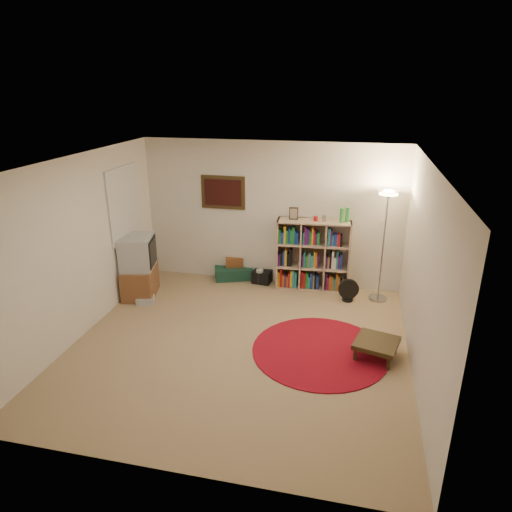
% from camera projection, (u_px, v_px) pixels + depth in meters
% --- Properties ---
extents(room, '(4.54, 4.54, 2.54)m').
position_uv_depth(room, '(235.00, 258.00, 5.87)').
color(room, '#9E815C').
rests_on(room, ground).
extents(bookshelf, '(1.25, 0.42, 1.48)m').
position_uv_depth(bookshelf, '(312.00, 256.00, 7.80)').
color(bookshelf, tan).
rests_on(bookshelf, ground).
extents(floor_lamp, '(0.38, 0.38, 1.85)m').
position_uv_depth(floor_lamp, '(387.00, 210.00, 7.06)').
color(floor_lamp, '#969599').
rests_on(floor_lamp, ground).
extents(floor_fan, '(0.34, 0.21, 0.38)m').
position_uv_depth(floor_fan, '(348.00, 290.00, 7.47)').
color(floor_fan, black).
rests_on(floor_fan, ground).
extents(tv_stand, '(0.65, 0.81, 1.05)m').
position_uv_depth(tv_stand, '(139.00, 267.00, 7.59)').
color(tv_stand, brown).
rests_on(tv_stand, ground).
extents(dvd_box, '(0.33, 0.30, 0.09)m').
position_uv_depth(dvd_box, '(145.00, 300.00, 7.48)').
color(dvd_box, '#B3B4B8').
rests_on(dvd_box, ground).
extents(suitcase, '(0.79, 0.65, 0.22)m').
position_uv_depth(suitcase, '(234.00, 272.00, 8.42)').
color(suitcase, '#153A2E').
rests_on(suitcase, ground).
extents(wicker_basket, '(0.37, 0.31, 0.18)m').
position_uv_depth(wicker_basket, '(234.00, 261.00, 8.37)').
color(wicker_basket, brown).
rests_on(wicker_basket, suitcase).
extents(duffel_bag, '(0.35, 0.31, 0.22)m').
position_uv_depth(duffel_bag, '(262.00, 277.00, 8.21)').
color(duffel_bag, black).
rests_on(duffel_bag, ground).
extents(paper_towel, '(0.15, 0.15, 0.27)m').
position_uv_depth(paper_towel, '(260.00, 277.00, 8.15)').
color(paper_towel, silver).
rests_on(paper_towel, ground).
extents(red_rug, '(1.82, 1.82, 0.02)m').
position_uv_depth(red_rug, '(320.00, 351.00, 6.12)').
color(red_rug, maroon).
rests_on(red_rug, ground).
extents(side_table, '(0.64, 0.64, 0.24)m').
position_uv_depth(side_table, '(376.00, 344.00, 5.93)').
color(side_table, black).
rests_on(side_table, ground).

